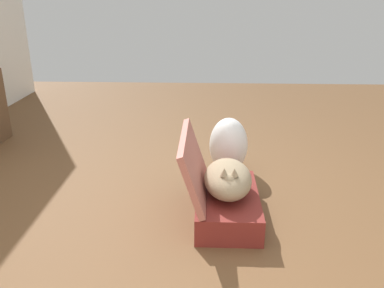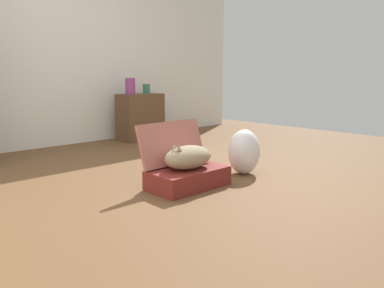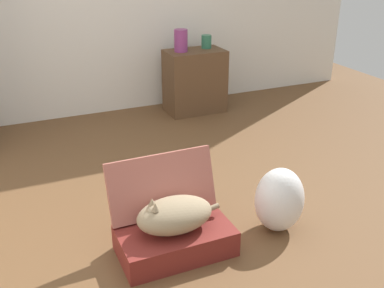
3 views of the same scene
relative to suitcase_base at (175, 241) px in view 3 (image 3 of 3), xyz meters
name	(u,v)px [view 3 (image 3 of 3)]	position (x,y,z in m)	size (l,w,h in m)	color
ground_plane	(155,225)	(-0.02, 0.31, -0.08)	(7.68, 7.68, 0.00)	brown
suitcase_base	(175,241)	(0.00, 0.00, 0.00)	(0.65, 0.37, 0.16)	maroon
suitcase_lid	(162,185)	(0.00, 0.20, 0.26)	(0.65, 0.37, 0.04)	#B26356
cat	(174,215)	(0.00, 0.00, 0.18)	(0.52, 0.28, 0.22)	#998466
plastic_bag_white	(279,200)	(0.67, -0.04, 0.13)	(0.31, 0.29, 0.42)	white
side_table	(195,81)	(1.09, 2.16, 0.24)	(0.60, 0.36, 0.65)	brown
vase_tall	(181,41)	(0.94, 2.17, 0.67)	(0.13, 0.13, 0.22)	#8C387A
vase_short	(206,42)	(1.23, 2.21, 0.63)	(0.10, 0.10, 0.13)	#2D7051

